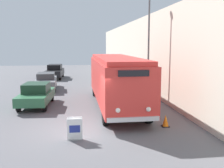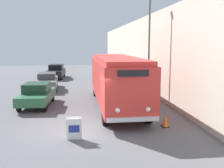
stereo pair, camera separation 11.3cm
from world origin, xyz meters
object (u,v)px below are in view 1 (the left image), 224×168
(sign_board, at_px, (75,129))
(traffic_cone, at_px, (166,121))
(parked_car_near, at_px, (36,94))
(parked_car_mid, at_px, (46,81))
(parked_car_far, at_px, (55,71))
(streetlamp, at_px, (149,34))
(vintage_bus, at_px, (116,78))

(sign_board, xyz_separation_m, traffic_cone, (4.36, 1.20, -0.17))
(parked_car_near, xyz_separation_m, parked_car_mid, (-0.09, 6.48, 0.01))
(parked_car_near, relative_size, parked_car_far, 0.90)
(parked_car_far, distance_m, traffic_cone, 20.82)
(sign_board, distance_m, parked_car_near, 7.00)
(streetlamp, height_order, parked_car_far, streetlamp)
(vintage_bus, distance_m, parked_car_near, 5.26)
(streetlamp, distance_m, parked_car_far, 16.44)
(parked_car_far, xyz_separation_m, traffic_cone, (6.76, -19.68, -0.54))
(vintage_bus, bearing_deg, sign_board, -114.65)
(parked_car_near, bearing_deg, streetlamp, 4.84)
(parked_car_mid, distance_m, parked_car_far, 7.86)
(streetlamp, relative_size, parked_car_far, 1.52)
(streetlamp, height_order, parked_car_near, streetlamp)
(sign_board, relative_size, parked_car_near, 0.22)
(streetlamp, bearing_deg, parked_car_mid, 140.01)
(vintage_bus, height_order, parked_car_mid, vintage_bus)
(vintage_bus, height_order, traffic_cone, vintage_bus)
(vintage_bus, xyz_separation_m, parked_car_mid, (-5.16, 7.38, -1.06))
(sign_board, distance_m, streetlamp, 9.32)
(sign_board, xyz_separation_m, parked_car_near, (-2.48, 6.54, 0.30))
(parked_car_mid, height_order, parked_car_far, parked_car_far)
(parked_car_near, relative_size, traffic_cone, 7.39)
(parked_car_near, bearing_deg, parked_car_far, 93.37)
(vintage_bus, distance_m, streetlamp, 3.83)
(parked_car_far, bearing_deg, parked_car_mid, -88.41)
(parked_car_near, height_order, parked_car_mid, parked_car_near)
(sign_board, xyz_separation_m, streetlamp, (4.97, 6.69, 4.17))
(vintage_bus, distance_m, traffic_cone, 5.02)
(sign_board, xyz_separation_m, parked_car_far, (-2.40, 20.89, 0.37))
(streetlamp, bearing_deg, vintage_bus, -156.23)
(sign_board, distance_m, traffic_cone, 4.52)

